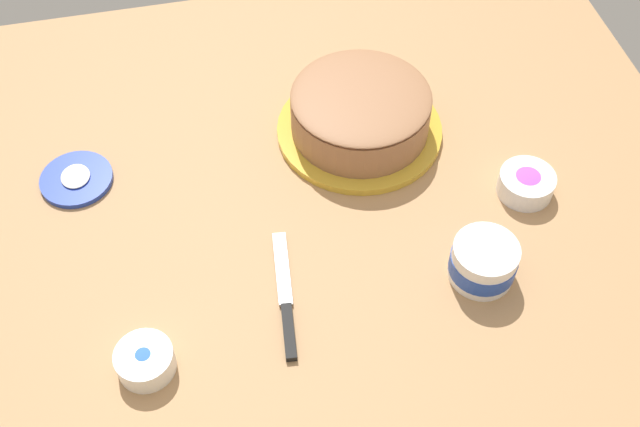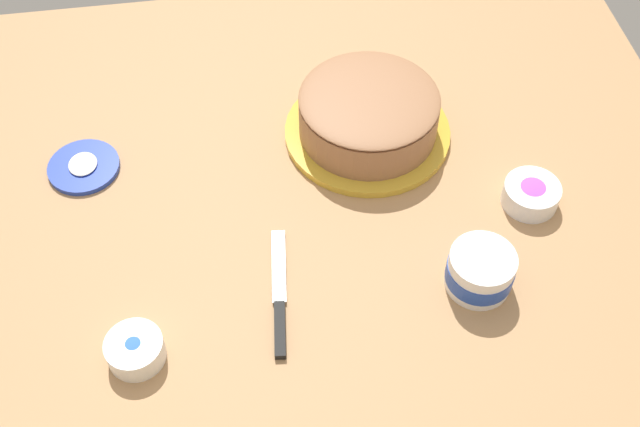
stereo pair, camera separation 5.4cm
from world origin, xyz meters
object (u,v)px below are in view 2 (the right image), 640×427
Objects in this scene: frosting_tub at (480,270)px; frosting_tub_lid at (84,167)px; spreading_knife at (279,303)px; sprinkle_bowl_rainbow at (531,193)px; sprinkle_bowl_blue at (135,349)px; frosted_cake at (368,116)px.

frosting_tub is 0.84× the size of frosting_tub_lid.
spreading_knife is 2.43× the size of sprinkle_bowl_rainbow.
frosting_tub_lid is 0.79m from sprinkle_bowl_rainbow.
frosting_tub is 0.54m from sprinkle_bowl_blue.
sprinkle_bowl_blue is (0.39, 0.09, 0.02)m from frosting_tub_lid.
frosting_tub_lid is 0.40m from sprinkle_bowl_blue.
frosting_tub is at bearing 61.47° from frosting_tub_lid.
sprinkle_bowl_blue is at bearing -46.97° from frosted_cake.
sprinkle_bowl_rainbow reaches higher than frosting_tub_lid.
spreading_knife is at bearing 43.03° from frosting_tub_lid.
frosting_tub_lid is 1.46× the size of sprinkle_bowl_blue.
frosting_tub is at bearing -42.14° from sprinkle_bowl_rainbow.
sprinkle_bowl_blue is at bearing -73.61° from sprinkle_bowl_rainbow.
frosted_cake is 0.52m from frosting_tub_lid.
spreading_knife is at bearing -72.75° from sprinkle_bowl_rainbow.
spreading_knife is at bearing 104.61° from sprinkle_bowl_blue.
sprinkle_bowl_rainbow is (-0.14, 0.45, 0.02)m from spreading_knife.
frosted_cake is 3.15× the size of sprinkle_bowl_rainbow.
frosted_cake reaches higher than sprinkle_bowl_rainbow.
frosted_cake is 2.85× the size of frosting_tub.
frosting_tub is 1.10× the size of sprinkle_bowl_rainbow.
sprinkle_bowl_rainbow is 0.70m from sprinkle_bowl_blue.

